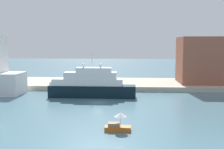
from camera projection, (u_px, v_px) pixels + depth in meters
ground at (98, 103)px, 67.28m from camera, size 400.00×400.00×0.00m
quay_dock at (107, 84)px, 94.34m from camera, size 110.00×22.74×1.44m
large_yacht at (91, 85)px, 73.96m from camera, size 22.94×4.16×11.62m
small_motorboat at (118, 124)px, 45.34m from camera, size 4.26×1.99×3.05m
harbor_building at (205, 60)px, 90.72m from camera, size 16.58×13.66×14.91m
parked_car at (57, 83)px, 87.22m from camera, size 4.35×1.75×1.42m
person_figure at (76, 80)px, 91.18m from camera, size 0.36×0.36×1.72m
mooring_bollard at (94, 85)px, 84.11m from camera, size 0.38×0.38×0.77m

